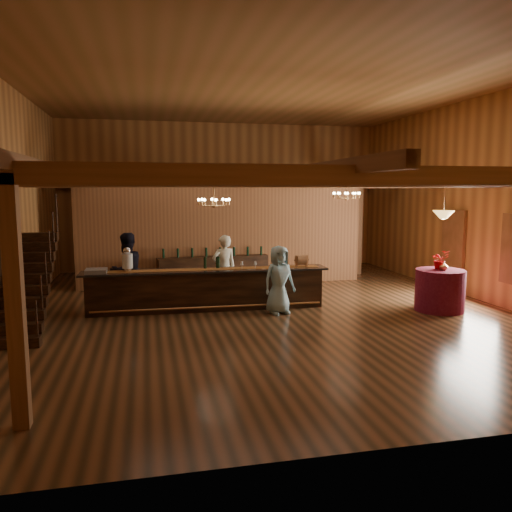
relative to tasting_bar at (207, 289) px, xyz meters
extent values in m
plane|color=brown|center=(1.44, -0.29, -0.52)|extent=(14.00, 14.00, 0.00)
plane|color=brown|center=(1.44, -0.29, 4.98)|extent=(14.00, 14.00, 0.00)
cube|color=#B17739|center=(1.44, 6.71, 2.23)|extent=(12.00, 0.10, 5.50)
cube|color=#B17739|center=(1.44, -7.29, 2.23)|extent=(12.00, 0.10, 5.50)
cube|color=#B17739|center=(-4.56, -0.29, 2.23)|extent=(0.10, 14.00, 5.50)
cube|color=#B17739|center=(7.44, -0.29, 2.23)|extent=(0.10, 14.00, 5.50)
cube|color=brown|center=(1.44, -5.79, 2.68)|extent=(11.90, 0.20, 0.28)
cube|color=brown|center=(1.44, -3.29, 2.68)|extent=(11.90, 0.20, 0.28)
cube|color=brown|center=(1.44, -0.79, 2.68)|extent=(11.90, 0.20, 0.28)
cube|color=brown|center=(1.44, 1.71, 2.68)|extent=(11.90, 0.20, 0.28)
cube|color=brown|center=(1.44, 4.21, 2.68)|extent=(11.90, 0.20, 0.28)
cube|color=brown|center=(1.44, 6.51, 2.68)|extent=(11.90, 0.20, 0.28)
cube|color=brown|center=(-3.06, -0.29, 2.82)|extent=(0.18, 13.90, 0.22)
cube|color=brown|center=(1.44, -0.29, 2.82)|extent=(0.18, 13.90, 0.22)
cube|color=brown|center=(5.94, -0.29, 2.82)|extent=(0.18, 13.90, 0.22)
cube|color=brown|center=(-3.06, 4.21, 1.08)|extent=(0.20, 0.20, 3.20)
cube|color=brown|center=(5.94, 4.21, 1.08)|extent=(0.20, 0.20, 3.20)
cube|color=brown|center=(-3.06, -5.79, 1.08)|extent=(0.20, 0.20, 3.20)
cube|color=brown|center=(0.94, 3.21, 1.03)|extent=(9.00, 0.18, 3.10)
cube|color=white|center=(7.39, 0.71, 1.03)|extent=(0.12, 1.05, 1.75)
cube|color=#402412|center=(-4.01, -2.29, -0.42)|extent=(1.00, 0.28, 0.20)
cube|color=#402412|center=(-4.01, -2.01, -0.22)|extent=(1.00, 0.28, 0.20)
cube|color=#402412|center=(-4.01, -1.73, -0.02)|extent=(1.00, 0.28, 0.20)
cube|color=#402412|center=(-4.01, -1.45, 0.18)|extent=(1.00, 0.28, 0.20)
cube|color=#402412|center=(-4.01, -1.17, 0.38)|extent=(1.00, 0.28, 0.20)
cube|color=#402412|center=(-4.01, -0.89, 0.58)|extent=(1.00, 0.28, 0.20)
cube|color=#402412|center=(-4.01, -0.61, 0.78)|extent=(1.00, 0.28, 0.20)
cube|color=#402412|center=(-4.01, -0.33, 0.98)|extent=(1.00, 0.28, 0.20)
cube|color=#402412|center=(-4.01, -0.05, 1.18)|extent=(1.00, 0.28, 0.20)
cube|color=#402412|center=(-4.01, 0.23, 1.38)|extent=(1.00, 0.28, 0.20)
cube|color=#402412|center=(2.44, 5.21, 0.03)|extent=(1.20, 0.60, 1.10)
cube|color=#97673A|center=(-0.56, 5.21, -0.02)|extent=(1.00, 0.60, 1.00)
cube|color=#402412|center=(0.00, 0.00, -0.03)|extent=(5.86, 0.80, 0.97)
cube|color=black|center=(0.00, 0.00, 0.48)|extent=(6.16, 0.94, 0.05)
cube|color=maroon|center=(0.00, 0.00, 0.51)|extent=(5.76, 0.56, 0.01)
cylinder|color=tan|center=(0.00, -0.39, -0.37)|extent=(5.65, 0.21, 0.05)
cylinder|color=silver|center=(-1.93, 0.11, 0.54)|extent=(0.18, 0.18, 0.08)
cylinder|color=silver|center=(-1.93, 0.11, 0.76)|extent=(0.26, 0.26, 0.36)
sphere|color=silver|center=(-1.93, 0.11, 1.01)|extent=(0.18, 0.18, 0.18)
cube|color=gray|center=(-2.65, 0.03, 0.55)|extent=(0.50, 0.50, 0.10)
cube|color=#97673A|center=(2.30, -0.12, 0.65)|extent=(0.06, 0.06, 0.30)
cube|color=#97673A|center=(2.58, -0.12, 0.65)|extent=(0.06, 0.06, 0.30)
cylinder|color=#97673A|center=(2.44, -0.12, 0.68)|extent=(0.24, 0.24, 0.24)
cylinder|color=black|center=(-0.03, 0.12, 0.65)|extent=(0.07, 0.07, 0.30)
cylinder|color=black|center=(0.28, 0.11, 0.65)|extent=(0.07, 0.07, 0.30)
cylinder|color=black|center=(0.29, 0.11, 0.65)|extent=(0.07, 0.07, 0.30)
cylinder|color=black|center=(0.31, 0.11, 0.65)|extent=(0.07, 0.07, 0.30)
cube|color=#402412|center=(0.54, 2.84, -0.04)|extent=(3.47, 0.98, 0.96)
cylinder|color=maroon|center=(5.66, -1.37, 0.00)|extent=(1.20, 1.20, 1.03)
cylinder|color=tan|center=(0.22, 0.14, 2.39)|extent=(0.02, 0.02, 0.59)
sphere|color=tan|center=(0.22, 0.14, 2.09)|extent=(0.12, 0.12, 0.12)
torus|color=tan|center=(0.22, 0.14, 2.19)|extent=(0.80, 0.80, 0.04)
cylinder|color=tan|center=(4.35, 1.59, 2.46)|extent=(0.02, 0.02, 0.45)
sphere|color=tan|center=(4.35, 1.59, 2.23)|extent=(0.12, 0.12, 0.12)
torus|color=tan|center=(4.35, 1.59, 2.33)|extent=(0.80, 0.80, 0.04)
cylinder|color=tan|center=(5.66, -1.37, 2.28)|extent=(0.02, 0.02, 0.80)
cone|color=gold|center=(5.66, -1.37, 1.88)|extent=(0.52, 0.52, 0.20)
imported|color=silver|center=(0.56, 0.77, 0.39)|extent=(0.73, 0.55, 1.81)
imported|color=black|center=(-1.97, 0.65, 0.44)|extent=(1.19, 1.16, 1.93)
imported|color=#8EBDC9|center=(1.66, -0.79, 0.32)|extent=(0.93, 0.73, 1.67)
imported|color=#2A4C1A|center=(3.46, 3.44, 0.07)|extent=(0.80, 0.73, 1.19)
imported|color=#B00408|center=(5.70, -1.26, 0.75)|extent=(0.43, 0.37, 0.48)
imported|color=tan|center=(5.68, -1.45, 0.68)|extent=(0.21, 0.21, 0.34)
camera|label=1|loc=(-1.45, -12.31, 2.48)|focal=35.00mm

